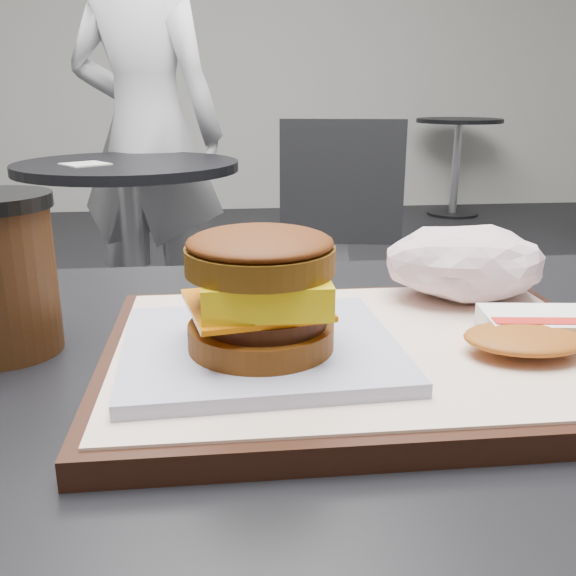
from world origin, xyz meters
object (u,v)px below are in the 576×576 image
Objects in this scene: breakfast_sandwich at (261,305)px; neighbor_chair at (304,235)px; patron at (147,134)px; hash_brown at (536,331)px; neighbor_table at (132,224)px; customer_table at (307,568)px; serving_tray at (362,354)px; crumpled_wrapper at (465,262)px.

breakfast_sandwich reaches higher than neighbor_chair.
breakfast_sandwich is 0.12× the size of patron.
neighbor_table is (-0.51, 1.67, -0.25)m from hash_brown.
customer_table is 6.50× the size of hash_brown.
serving_tray is 2.65× the size of crumpled_wrapper.
breakfast_sandwich is at bearing -79.44° from neighbor_table.
crumpled_wrapper is (-0.01, 0.12, 0.02)m from hash_brown.
customer_table is 0.25m from breakfast_sandwich.
crumpled_wrapper reaches higher than customer_table.
hash_brown reaches higher than customer_table.
crumpled_wrapper reaches higher than hash_brown.
serving_tray is 0.43× the size of neighbor_chair.
patron reaches higher than neighbor_table.
crumpled_wrapper is at bearing 40.55° from serving_tray.
neighbor_chair is (0.56, -0.04, -0.04)m from neighbor_table.
crumpled_wrapper is at bearing 32.22° from breakfast_sandwich.
neighbor_table is at bearing 106.74° from patron.
hash_brown is at bearing -8.70° from serving_tray.
hash_brown is 0.86× the size of crumpled_wrapper.
patron is (-0.53, 0.45, 0.30)m from neighbor_chair.
hash_brown is (0.20, 0.00, -0.03)m from breakfast_sandwich.
crumpled_wrapper is (0.15, 0.09, 0.24)m from customer_table.
customer_table is 0.20m from serving_tray.
serving_tray is 0.23× the size of patron.
neighbor_chair is (0.04, 1.63, -0.29)m from hash_brown.
neighbor_table is at bearing 107.91° from crumpled_wrapper.
patron is at bearing 100.02° from serving_tray.
hash_brown is at bearing 0.93° from breakfast_sandwich.
breakfast_sandwich is 1.61× the size of hash_brown.
hash_brown is 0.16× the size of neighbor_table.
serving_tray is at bearing -76.77° from neighbor_table.
neighbor_table is 0.85× the size of neighbor_chair.
breakfast_sandwich reaches higher than hash_brown.
breakfast_sandwich is 0.26× the size of neighbor_table.
crumpled_wrapper is 2.02m from patron.
serving_tray is at bearing -7.94° from customer_table.
breakfast_sandwich is 0.20m from hash_brown.
hash_brown is at bearing -91.57° from neighbor_chair.
patron is (-0.36, 2.06, 0.03)m from serving_tray.
breakfast_sandwich is 1.38× the size of crumpled_wrapper.
hash_brown is 1.66m from neighbor_chair.
neighbor_chair reaches higher than serving_tray.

